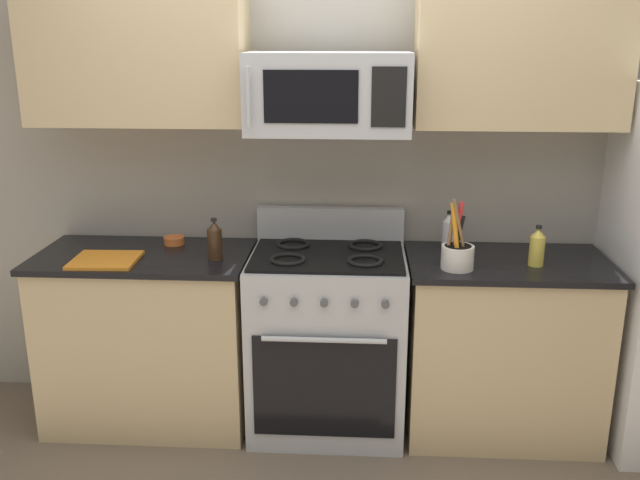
{
  "coord_description": "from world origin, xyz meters",
  "views": [
    {
      "loc": [
        0.16,
        -2.53,
        1.94
      ],
      "look_at": [
        -0.03,
        0.56,
        1.03
      ],
      "focal_mm": 38.88,
      "sensor_mm": 36.0,
      "label": 1
    }
  ],
  "objects_px": {
    "utensil_crock": "(457,254)",
    "cutting_board": "(105,260)",
    "bottle_oil": "(537,247)",
    "bottle_soy": "(215,241)",
    "prep_bowl": "(174,240)",
    "bottle_vinegar": "(449,232)",
    "range_oven": "(327,339)",
    "microwave": "(329,93)"
  },
  "relations": [
    {
      "from": "bottle_soy",
      "to": "range_oven",
      "type": "bearing_deg",
      "value": 7.16
    },
    {
      "from": "cutting_board",
      "to": "range_oven",
      "type": "bearing_deg",
      "value": 7.75
    },
    {
      "from": "cutting_board",
      "to": "utensil_crock",
      "type": "bearing_deg",
      "value": 0.01
    },
    {
      "from": "bottle_soy",
      "to": "bottle_vinegar",
      "type": "bearing_deg",
      "value": 11.98
    },
    {
      "from": "range_oven",
      "to": "bottle_soy",
      "type": "bearing_deg",
      "value": -172.84
    },
    {
      "from": "bottle_soy",
      "to": "microwave",
      "type": "bearing_deg",
      "value": 9.85
    },
    {
      "from": "range_oven",
      "to": "microwave",
      "type": "bearing_deg",
      "value": 90.05
    },
    {
      "from": "bottle_vinegar",
      "to": "bottle_oil",
      "type": "bearing_deg",
      "value": -32.89
    },
    {
      "from": "microwave",
      "to": "bottle_soy",
      "type": "distance_m",
      "value": 0.88
    },
    {
      "from": "cutting_board",
      "to": "bottle_vinegar",
      "type": "height_order",
      "value": "bottle_vinegar"
    },
    {
      "from": "range_oven",
      "to": "utensil_crock",
      "type": "height_order",
      "value": "utensil_crock"
    },
    {
      "from": "range_oven",
      "to": "bottle_oil",
      "type": "height_order",
      "value": "bottle_oil"
    },
    {
      "from": "prep_bowl",
      "to": "bottle_soy",
      "type": "bearing_deg",
      "value": -41.28
    },
    {
      "from": "prep_bowl",
      "to": "microwave",
      "type": "bearing_deg",
      "value": -9.73
    },
    {
      "from": "utensil_crock",
      "to": "bottle_oil",
      "type": "relative_size",
      "value": 1.75
    },
    {
      "from": "bottle_vinegar",
      "to": "bottle_soy",
      "type": "bearing_deg",
      "value": -168.02
    },
    {
      "from": "utensil_crock",
      "to": "cutting_board",
      "type": "relative_size",
      "value": 1.11
    },
    {
      "from": "range_oven",
      "to": "bottle_vinegar",
      "type": "height_order",
      "value": "bottle_vinegar"
    },
    {
      "from": "range_oven",
      "to": "utensil_crock",
      "type": "distance_m",
      "value": 0.8
    },
    {
      "from": "utensil_crock",
      "to": "cutting_board",
      "type": "distance_m",
      "value": 1.66
    },
    {
      "from": "microwave",
      "to": "cutting_board",
      "type": "relative_size",
      "value": 2.46
    },
    {
      "from": "microwave",
      "to": "bottle_oil",
      "type": "xyz_separation_m",
      "value": [
        0.98,
        -0.1,
        -0.69
      ]
    },
    {
      "from": "bottle_vinegar",
      "to": "prep_bowl",
      "type": "bearing_deg",
      "value": -179.57
    },
    {
      "from": "utensil_crock",
      "to": "bottle_oil",
      "type": "xyz_separation_m",
      "value": [
        0.38,
        0.07,
        0.02
      ]
    },
    {
      "from": "bottle_oil",
      "to": "bottle_vinegar",
      "type": "bearing_deg",
      "value": 147.11
    },
    {
      "from": "range_oven",
      "to": "bottle_oil",
      "type": "xyz_separation_m",
      "value": [
        0.98,
        -0.07,
        0.52
      ]
    },
    {
      "from": "bottle_oil",
      "to": "bottle_soy",
      "type": "relative_size",
      "value": 0.95
    },
    {
      "from": "bottle_vinegar",
      "to": "bottle_oil",
      "type": "xyz_separation_m",
      "value": [
        0.38,
        -0.25,
        -0.0
      ]
    },
    {
      "from": "microwave",
      "to": "utensil_crock",
      "type": "bearing_deg",
      "value": -15.65
    },
    {
      "from": "utensil_crock",
      "to": "cutting_board",
      "type": "height_order",
      "value": "utensil_crock"
    },
    {
      "from": "microwave",
      "to": "cutting_board",
      "type": "xyz_separation_m",
      "value": [
        -1.05,
        -0.17,
        -0.77
      ]
    },
    {
      "from": "utensil_crock",
      "to": "bottle_vinegar",
      "type": "relative_size",
      "value": 1.72
    },
    {
      "from": "bottle_vinegar",
      "to": "utensil_crock",
      "type": "bearing_deg",
      "value": -89.3
    },
    {
      "from": "cutting_board",
      "to": "prep_bowl",
      "type": "relative_size",
      "value": 2.83
    },
    {
      "from": "microwave",
      "to": "bottle_vinegar",
      "type": "xyz_separation_m",
      "value": [
        0.6,
        0.15,
        -0.69
      ]
    },
    {
      "from": "range_oven",
      "to": "bottle_soy",
      "type": "xyz_separation_m",
      "value": [
        -0.54,
        -0.07,
        0.53
      ]
    },
    {
      "from": "range_oven",
      "to": "prep_bowl",
      "type": "height_order",
      "value": "range_oven"
    },
    {
      "from": "bottle_oil",
      "to": "prep_bowl",
      "type": "distance_m",
      "value": 1.8
    },
    {
      "from": "range_oven",
      "to": "utensil_crock",
      "type": "bearing_deg",
      "value": -13.35
    },
    {
      "from": "utensil_crock",
      "to": "bottle_soy",
      "type": "bearing_deg",
      "value": 176.22
    },
    {
      "from": "cutting_board",
      "to": "bottle_oil",
      "type": "xyz_separation_m",
      "value": [
        2.03,
        0.07,
        0.08
      ]
    },
    {
      "from": "bottle_soy",
      "to": "prep_bowl",
      "type": "distance_m",
      "value": 0.36
    }
  ]
}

